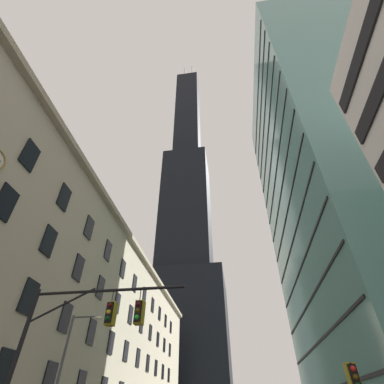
{
  "coord_description": "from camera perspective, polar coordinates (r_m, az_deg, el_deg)",
  "views": [
    {
      "loc": [
        2.64,
        -9.42,
        1.87
      ],
      "look_at": [
        -1.31,
        17.63,
        23.66
      ],
      "focal_mm": 26.53,
      "sensor_mm": 36.0,
      "label": 1
    }
  ],
  "objects": [
    {
      "name": "dark_skyscraper",
      "position": [
        112.51,
        -1.21,
        -9.28
      ],
      "size": [
        27.53,
        27.53,
        188.43
      ],
      "color": "black",
      "rests_on": "ground"
    },
    {
      "name": "traffic_light_near_right",
      "position": [
        15.0,
        30.0,
        -30.34
      ],
      "size": [
        0.4,
        0.63,
        3.5
      ],
      "color": "black",
      "rests_on": "sidewalk_right"
    },
    {
      "name": "traffic_signal_mast",
      "position": [
        15.13,
        -20.59,
        -24.58
      ],
      "size": [
        7.7,
        0.63,
        6.83
      ],
      "color": "black",
      "rests_on": "sidewalk_left"
    },
    {
      "name": "station_building",
      "position": [
        44.11,
        -21.57,
        -24.24
      ],
      "size": [
        14.38,
        69.11,
        22.09
      ],
      "color": "#B2A88E",
      "rests_on": "ground"
    },
    {
      "name": "glass_office_midrise",
      "position": [
        47.28,
        27.27,
        1.76
      ],
      "size": [
        17.0,
        30.86,
        58.38
      ],
      "color": "slate",
      "rests_on": "ground"
    },
    {
      "name": "street_lamppost",
      "position": [
        23.48,
        -23.93,
        -29.03
      ],
      "size": [
        2.27,
        0.32,
        7.57
      ],
      "color": "#47474C",
      "rests_on": "sidewalk_left"
    }
  ]
}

